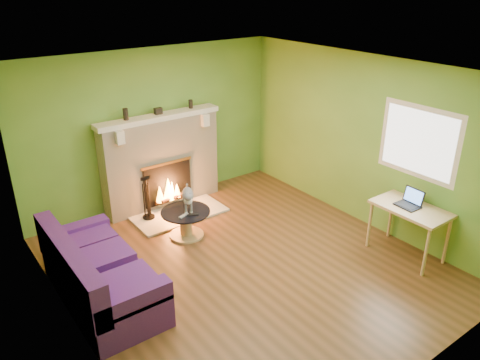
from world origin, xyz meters
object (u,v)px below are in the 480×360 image
at_px(sofa, 97,275).
at_px(desk, 410,213).
at_px(coffee_table, 186,222).
at_px(cat, 188,197).

height_order(sofa, desk, sofa).
relative_size(coffee_table, cat, 1.22).
distance_m(coffee_table, cat, 0.37).
bearing_deg(coffee_table, cat, 32.01).
relative_size(sofa, cat, 3.25).
bearing_deg(sofa, coffee_table, 22.63).
bearing_deg(desk, cat, 132.30).
xyz_separation_m(coffee_table, desk, (2.20, -2.27, 0.41)).
xyz_separation_m(sofa, coffee_table, (1.61, 0.67, -0.10)).
bearing_deg(cat, desk, -19.20).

